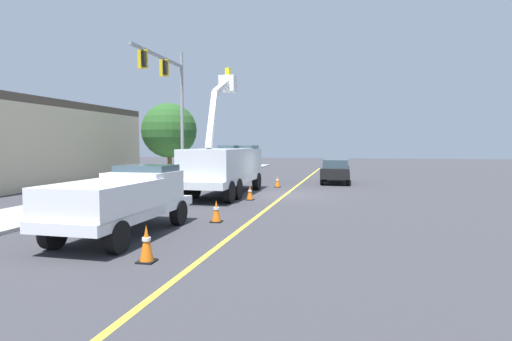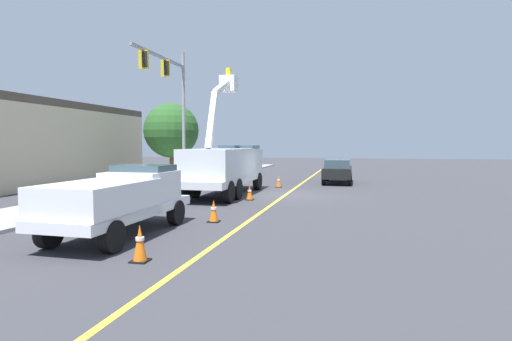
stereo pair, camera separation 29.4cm
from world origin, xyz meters
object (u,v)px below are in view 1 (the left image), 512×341
Objects in this scene: traffic_cone_leading at (146,244)px; traffic_signal_mast at (171,93)px; traffic_cone_mid_front at (216,211)px; service_pickup_truck at (123,199)px; passing_minivan at (336,169)px; traffic_cone_mid_rear at (250,193)px; utility_bucket_truck at (225,165)px; traffic_cone_trailing at (278,181)px.

traffic_cone_leading is 0.10× the size of traffic_signal_mast.
service_pickup_truck is at bearing 140.19° from traffic_cone_mid_front.
passing_minivan is 6.71× the size of traffic_cone_mid_rear.
passing_minivan reaches higher than traffic_cone_mid_rear.
utility_bucket_truck is 6.67m from traffic_signal_mast.
passing_minivan is 5.51× the size of traffic_cone_leading.
utility_bucket_truck is 9.97m from passing_minivan.
service_pickup_truck is 7.49× the size of traffic_cone_trailing.
service_pickup_truck is 3.41m from traffic_cone_mid_front.
utility_bucket_truck is at bearing 7.24° from traffic_cone_leading.
passing_minivan is at bearing -36.64° from utility_bucket_truck.
traffic_cone_mid_front is (-15.54, 4.16, -0.59)m from passing_minivan.
traffic_signal_mast reaches higher than traffic_cone_leading.
service_pickup_truck is 3.16m from traffic_cone_leading.
traffic_cone_trailing is at bearing -76.27° from traffic_signal_mast.
utility_bucket_truck is 5.01m from traffic_cone_trailing.
traffic_cone_trailing is 8.75m from traffic_signal_mast.
passing_minivan is at bearing -23.16° from traffic_cone_mid_rear.
traffic_signal_mast reaches higher than traffic_cone_mid_front.
service_pickup_truck reaches higher than traffic_cone_leading.
traffic_cone_mid_rear is (-9.78, 4.19, -0.62)m from passing_minivan.
traffic_cone_trailing is at bearing -27.75° from utility_bucket_truck.
traffic_cone_mid_front is at bearing 165.01° from passing_minivan.
traffic_signal_mast reaches higher than utility_bucket_truck.
traffic_cone_mid_rear is (-1.80, -1.75, -1.26)m from utility_bucket_truck.
passing_minivan is at bearing -11.98° from traffic_cone_leading.
utility_bucket_truck is 10.93× the size of traffic_cone_trailing.
traffic_cone_trailing is (11.85, -0.48, -0.01)m from traffic_cone_mid_front.
traffic_cone_mid_rear is at bearing -135.72° from utility_bucket_truck.
service_pickup_truck is 14.25m from traffic_signal_mast.
traffic_cone_leading is at bearing 177.71° from traffic_cone_trailing.
utility_bucket_truck is 11.42× the size of traffic_cone_mid_rear.
passing_minivan is at bearing -14.99° from traffic_cone_mid_front.
service_pickup_truck is at bearing 160.82° from passing_minivan.
utility_bucket_truck reaches higher than traffic_cone_trailing.
traffic_cone_trailing is at bearing -10.29° from service_pickup_truck.
service_pickup_truck reaches higher than traffic_cone_trailing.
service_pickup_truck is 1.17× the size of passing_minivan.
utility_bucket_truck reaches higher than traffic_cone_leading.
traffic_cone_trailing is at bearing -4.75° from traffic_cone_mid_rear.
traffic_signal_mast reaches higher than service_pickup_truck.
traffic_cone_trailing is 0.09× the size of traffic_signal_mast.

